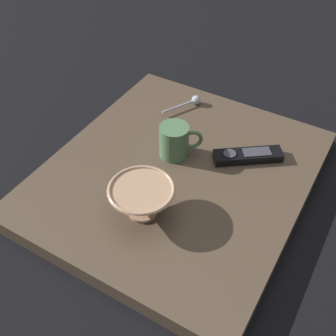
# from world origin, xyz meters

# --- Properties ---
(ground_plane) EXTENTS (6.00, 6.00, 0.00)m
(ground_plane) POSITION_xyz_m (0.00, 0.00, 0.00)
(ground_plane) COLOR black
(table) EXTENTS (0.66, 0.58, 0.04)m
(table) POSITION_xyz_m (0.00, 0.00, 0.02)
(table) COLOR #4C3D2D
(table) RESTS_ON ground
(cereal_bowl) EXTENTS (0.14, 0.14, 0.08)m
(cereal_bowl) POSITION_xyz_m (-0.15, 0.00, 0.09)
(cereal_bowl) COLOR tan
(cereal_bowl) RESTS_ON table
(coffee_mug) EXTENTS (0.08, 0.09, 0.08)m
(coffee_mug) POSITION_xyz_m (0.05, 0.03, 0.08)
(coffee_mug) COLOR #4C724C
(coffee_mug) RESTS_ON table
(teaspoon) EXTENTS (0.11, 0.07, 0.03)m
(teaspoon) POSITION_xyz_m (0.25, 0.09, 0.06)
(teaspoon) COLOR #A3A5B2
(teaspoon) RESTS_ON table
(tv_remote_near) EXTENTS (0.13, 0.16, 0.02)m
(tv_remote_near) POSITION_xyz_m (0.12, -0.13, 0.05)
(tv_remote_near) COLOR black
(tv_remote_near) RESTS_ON table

